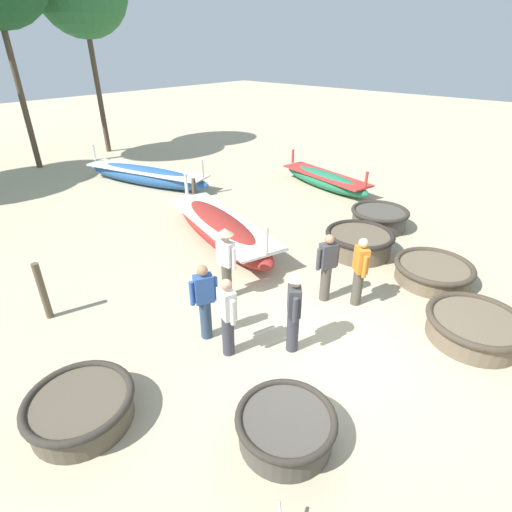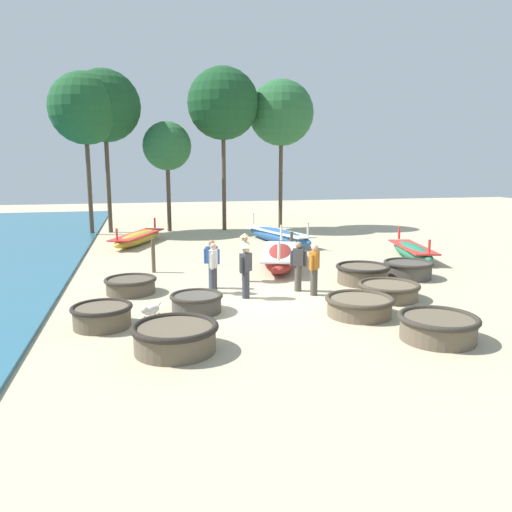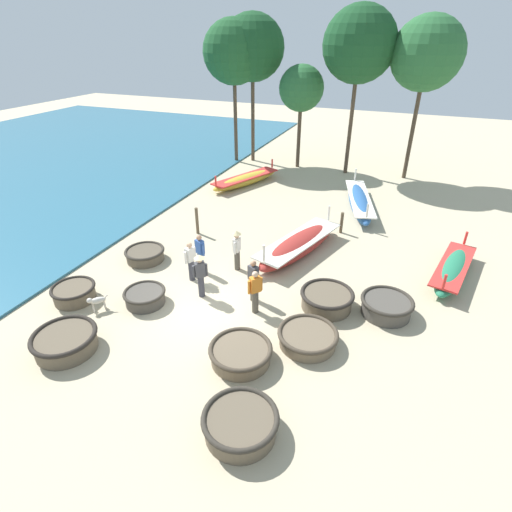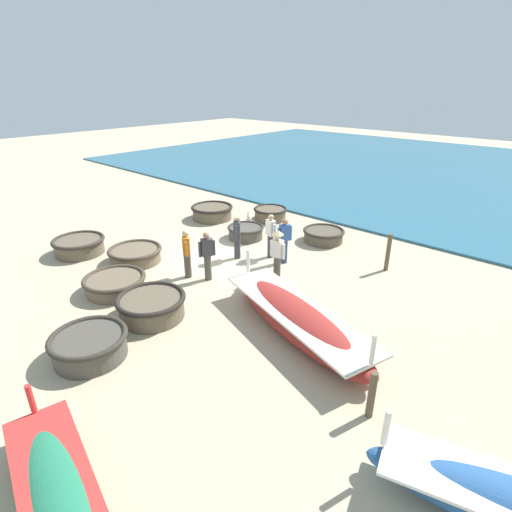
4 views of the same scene
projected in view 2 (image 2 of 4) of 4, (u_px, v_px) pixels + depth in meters
ground_plane at (262, 301)px, 14.60m from camera, size 80.00×80.00×0.00m
coracle_front_right at (408, 269)px, 17.49m from camera, size 1.71×1.71×0.59m
coracle_weathered at (389, 290)px, 14.77m from camera, size 1.81×1.81×0.47m
coracle_nearest at (197, 302)px, 13.42m from camera, size 1.43×1.43×0.50m
coracle_far_right at (359, 305)px, 13.10m from camera, size 1.81×1.81×0.51m
coracle_upturned at (131, 285)px, 15.39m from camera, size 1.60×1.60×0.49m
coracle_tilted at (102, 315)px, 12.17m from camera, size 1.49×1.49×0.55m
coracle_beside_post at (175, 336)px, 10.56m from camera, size 1.87×1.87×0.60m
coracle_front_left at (363, 273)px, 16.70m from camera, size 1.80×1.80×0.62m
coracle_far_left at (438, 326)px, 11.26m from camera, size 1.81×1.81×0.58m
long_boat_blue_hull at (278, 236)px, 25.32m from camera, size 2.49×5.80×1.31m
long_boat_red_hull at (280, 257)px, 19.38m from camera, size 2.68×5.31×1.36m
long_boat_ochre_hull at (412, 251)px, 21.11m from camera, size 1.81×4.33×1.10m
long_boat_green_hull at (138, 238)px, 24.89m from camera, size 2.89×5.06×1.08m
fisherman_hauling at (212, 263)px, 15.92m from camera, size 0.48×0.35×1.57m
fisherman_with_hat at (246, 267)px, 14.70m from camera, size 0.42×0.39×1.67m
fisherman_standing_right at (314, 268)px, 15.05m from camera, size 0.39×0.43×1.57m
fisherman_standing_left at (213, 267)px, 15.30m from camera, size 0.31×0.51×1.57m
fisherman_by_coracle at (298, 265)px, 15.56m from camera, size 0.48×0.35×1.57m
fisherman_crouching at (245, 254)px, 16.82m from camera, size 0.36×0.53×1.67m
dog at (151, 311)px, 12.23m from camera, size 0.51×0.54×0.55m
mooring_post_shoreline at (291, 243)px, 22.14m from camera, size 0.14×0.14×1.00m
mooring_post_mid_beach at (153, 255)px, 18.32m from camera, size 0.14×0.14×1.27m
tree_leftmost at (167, 147)px, 28.95m from camera, size 2.81×2.81×6.40m
tree_center at (104, 106)px, 28.08m from camera, size 4.04×4.04×9.21m
tree_rightmost at (281, 113)px, 30.38m from camera, size 3.96×3.96×9.02m
tree_right_mid at (223, 104)px, 29.15m from camera, size 4.19×4.19×9.54m
tree_left_mid at (85, 109)px, 27.23m from camera, size 3.91×3.91×8.92m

